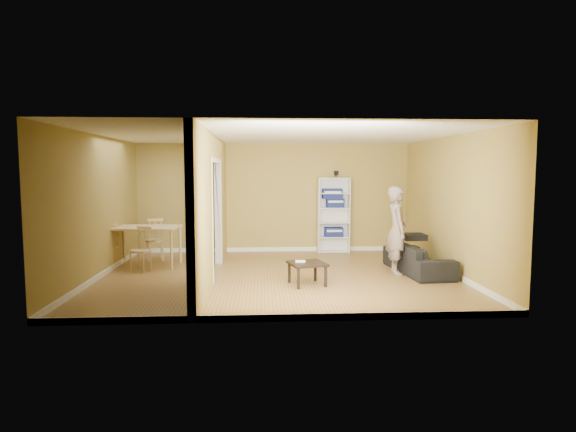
# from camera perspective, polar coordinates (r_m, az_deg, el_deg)

# --- Properties ---
(room_shell) EXTENTS (6.50, 6.50, 6.50)m
(room_shell) POSITION_cam_1_polar(r_m,az_deg,el_deg) (8.84, -1.22, 1.16)
(room_shell) COLOR olive
(room_shell) RESTS_ON ground
(partition) EXTENTS (0.22, 5.50, 2.60)m
(partition) POSITION_cam_1_polar(r_m,az_deg,el_deg) (8.88, -8.98, 1.12)
(partition) COLOR #A38F32
(partition) RESTS_ON ground
(wall_speaker) EXTENTS (0.10, 0.10, 0.10)m
(wall_speaker) POSITION_cam_1_polar(r_m,az_deg,el_deg) (11.64, 5.73, 5.10)
(wall_speaker) COLOR black
(wall_speaker) RESTS_ON room_shell
(sofa) EXTENTS (1.97, 0.98, 0.72)m
(sofa) POSITION_cam_1_polar(r_m,az_deg,el_deg) (9.59, 15.16, -4.35)
(sofa) COLOR black
(sofa) RESTS_ON ground
(person) EXTENTS (0.75, 0.60, 1.96)m
(person) POSITION_cam_1_polar(r_m,az_deg,el_deg) (9.26, 12.83, -0.77)
(person) COLOR slate
(person) RESTS_ON ground
(bookshelf) EXTENTS (0.75, 0.33, 1.79)m
(bookshelf) POSITION_cam_1_polar(r_m,az_deg,el_deg) (11.59, 5.38, 0.13)
(bookshelf) COLOR white
(bookshelf) RESTS_ON ground
(paper_box_navy_a) EXTENTS (0.43, 0.28, 0.22)m
(paper_box_navy_a) POSITION_cam_1_polar(r_m,az_deg,el_deg) (11.59, 5.43, -1.89)
(paper_box_navy_a) COLOR navy
(paper_box_navy_a) RESTS_ON bookshelf
(paper_box_navy_b) EXTENTS (0.41, 0.27, 0.21)m
(paper_box_navy_b) POSITION_cam_1_polar(r_m,az_deg,el_deg) (11.53, 5.59, 1.54)
(paper_box_navy_b) COLOR navy
(paper_box_navy_b) RESTS_ON bookshelf
(paper_box_navy_c) EXTENTS (0.46, 0.30, 0.24)m
(paper_box_navy_c) POSITION_cam_1_polar(r_m,az_deg,el_deg) (11.50, 5.24, 2.79)
(paper_box_navy_c) COLOR navy
(paper_box_navy_c) RESTS_ON bookshelf
(coffee_table) EXTENTS (0.58, 0.58, 0.39)m
(coffee_table) POSITION_cam_1_polar(r_m,az_deg,el_deg) (8.27, 2.29, -5.92)
(coffee_table) COLOR black
(coffee_table) RESTS_ON ground
(game_controller) EXTENTS (0.16, 0.04, 0.03)m
(game_controller) POSITION_cam_1_polar(r_m,az_deg,el_deg) (8.28, 1.48, -5.38)
(game_controller) COLOR white
(game_controller) RESTS_ON coffee_table
(dining_table) EXTENTS (1.31, 0.87, 0.82)m
(dining_table) POSITION_cam_1_polar(r_m,az_deg,el_deg) (10.23, -16.44, -1.65)
(dining_table) COLOR tan
(dining_table) RESTS_ON ground
(chair_left) EXTENTS (0.41, 0.41, 0.89)m
(chair_left) POSITION_cam_1_polar(r_m,az_deg,el_deg) (10.40, -20.55, -3.28)
(chair_left) COLOR #D7B683
(chair_left) RESTS_ON ground
(chair_near) EXTENTS (0.50, 0.50, 0.87)m
(chair_near) POSITION_cam_1_polar(r_m,az_deg,el_deg) (9.77, -17.08, -3.80)
(chair_near) COLOR tan
(chair_near) RESTS_ON ground
(chair_far) EXTENTS (0.54, 0.54, 0.94)m
(chair_far) POSITION_cam_1_polar(r_m,az_deg,el_deg) (10.88, -15.51, -2.65)
(chair_far) COLOR tan
(chair_far) RESTS_ON ground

